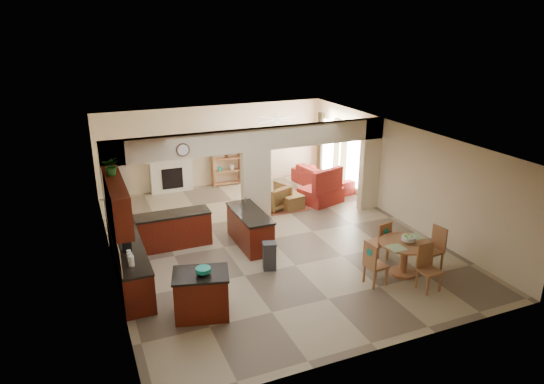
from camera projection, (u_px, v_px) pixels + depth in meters
name	position (u px, v px, depth m)	size (l,w,h in m)	color
floor	(270.00, 239.00, 12.93)	(10.00, 10.00, 0.00)	gray
ceiling	(270.00, 136.00, 11.99)	(10.00, 10.00, 0.00)	white
wall_back	(215.00, 146.00, 16.81)	(8.00, 8.00, 0.00)	beige
wall_front	(384.00, 280.00, 8.11)	(8.00, 8.00, 0.00)	beige
wall_left	(107.00, 212.00, 11.00)	(10.00, 10.00, 0.00)	beige
wall_right	(398.00, 172.00, 13.92)	(10.00, 10.00, 0.00)	beige
partition_left_pier	(116.00, 196.00, 11.98)	(0.60, 0.25, 2.80)	beige
partition_center_pier	(256.00, 189.00, 13.43)	(0.80, 0.25, 2.20)	beige
partition_right_pier	(370.00, 164.00, 14.68)	(0.60, 0.25, 2.80)	beige
partition_header	(255.00, 139.00, 12.96)	(8.00, 0.25, 0.60)	beige
kitchen_counter	(146.00, 248.00, 11.37)	(2.52, 3.29, 1.48)	#3C0B06
upper_cabinets	(117.00, 201.00, 10.20)	(0.35, 2.40, 0.90)	#3C0B06
peninsula	(250.00, 228.00, 12.46)	(0.70, 1.85, 0.91)	#3C0B06
wall_clock	(183.00, 150.00, 12.12)	(0.34, 0.34, 0.03)	#4D3019
rug	(280.00, 206.00, 15.19)	(1.60, 1.30, 0.01)	brown
fireplace	(171.00, 174.00, 16.34)	(1.60, 0.35, 1.20)	beige
shelving_unit	(226.00, 160.00, 16.94)	(1.00, 0.32, 1.80)	brown
window_a	(354.00, 159.00, 15.97)	(0.02, 0.90, 1.90)	white
window_b	(329.00, 147.00, 17.45)	(0.02, 0.90, 1.90)	white
glazed_door	(341.00, 157.00, 16.76)	(0.02, 0.70, 2.10)	white
drape_a_left	(363.00, 164.00, 15.43)	(0.10, 0.28, 2.30)	#381F16
drape_a_right	(344.00, 155.00, 16.48)	(0.10, 0.28, 2.30)	#381F16
drape_b_left	(336.00, 151.00, 16.91)	(0.10, 0.28, 2.30)	#381F16
drape_b_right	(320.00, 144.00, 17.96)	(0.10, 0.28, 2.30)	#381F16
ceiling_fan	(277.00, 120.00, 15.23)	(1.00, 1.00, 0.10)	white
kitchen_island	(202.00, 294.00, 9.44)	(1.24, 1.02, 0.93)	#3C0B06
teal_bowl	(203.00, 271.00, 9.22)	(0.29, 0.29, 0.14)	#148A7A
trash_can	(269.00, 257.00, 11.26)	(0.29, 0.25, 0.62)	#2F2F31
dining_table	(405.00, 253.00, 10.98)	(1.17, 1.17, 0.80)	brown
fruit_bowl	(408.00, 239.00, 10.85)	(0.31, 0.31, 0.17)	#64BD28
sofa	(322.00, 178.00, 16.81)	(0.94, 2.41, 0.70)	maroon
chaise	(321.00, 195.00, 15.49)	(1.20, 0.98, 0.48)	maroon
armchair	(274.00, 197.00, 14.93)	(0.80, 0.82, 0.74)	maroon
ottoman	(291.00, 202.00, 14.96)	(0.61, 0.61, 0.45)	maroon
plant	(111.00, 166.00, 10.34)	(0.38, 0.33, 0.42)	#1C4913
chair_north	(381.00, 240.00, 11.57)	(0.50, 0.50, 1.02)	brown
chair_east	(435.00, 246.00, 11.25)	(0.47, 0.47, 1.02)	brown
chair_south	(427.00, 265.00, 10.38)	(0.43, 0.44, 1.02)	brown
chair_west	(373.00, 262.00, 10.51)	(0.46, 0.46, 1.02)	brown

